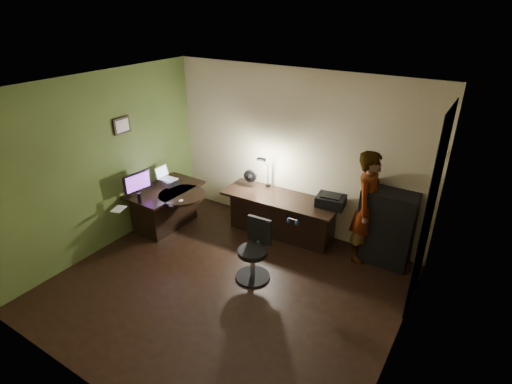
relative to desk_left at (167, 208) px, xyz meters
The scene contains 27 objects.
floor 2.04m from the desk_left, 24.19° to the right, with size 4.50×4.00×0.01m, color black.
ceiling 3.09m from the desk_left, 24.19° to the right, with size 4.50×4.00×0.01m, color silver.
wall_back 2.39m from the desk_left, 32.88° to the left, with size 4.50×0.01×2.70m, color #C3B389.
wall_front 3.51m from the desk_left, 57.08° to the right, with size 4.50×0.01×2.70m, color #C3B389.
wall_left 1.36m from the desk_left, 117.34° to the right, with size 0.01×4.00×2.70m, color #C3B389.
wall_right 4.28m from the desk_left, 11.38° to the right, with size 0.01×4.00×2.70m, color #C3B389.
green_wall_overlay 1.35m from the desk_left, 116.51° to the right, with size 0.00×4.00×2.70m, color #4D6129.
arched_doorway 4.19m from the desk_left, ahead, with size 0.01×0.90×2.60m, color black.
french_door 4.35m from the desk_left, 18.65° to the right, with size 0.02×0.92×2.10m, color white.
framed_picture 1.59m from the desk_left, 136.35° to the right, with size 0.04×0.30×0.25m, color black.
desk_left is the anchor object (origin of this frame).
desk_right 1.96m from the desk_left, 22.91° to the left, with size 1.92×0.67×0.72m, color black.
cabinet 3.61m from the desk_left, 15.42° to the left, with size 0.77×0.39×1.16m, color black.
laptop_stand 0.43m from the desk_left, 107.51° to the left, with size 0.27×0.22×0.11m, color silver.
laptop 0.59m from the desk_left, 107.51° to the left, with size 0.29×0.28×0.20m, color silver.
monitor 0.69m from the desk_left, 108.84° to the right, with size 0.10×0.48×0.32m, color black.
mouse 0.67m from the desk_left, 19.65° to the right, with size 0.06×0.09×0.03m, color silver.
phone 0.69m from the desk_left, 35.05° to the right, with size 0.07×0.14×0.01m, color black.
pen 0.72m from the desk_left, 18.78° to the right, with size 0.01×0.15×0.01m, color black.
speaker 0.72m from the desk_left, 87.16° to the right, with size 0.07×0.07×0.18m, color black.
notepad 0.96m from the desk_left, 96.83° to the right, with size 0.16×0.22×0.01m, color silver.
desk_fan 1.54m from the desk_left, 34.42° to the left, with size 0.22×0.12×0.34m, color black.
headphones 2.38m from the desk_left, ahead, with size 0.17×0.07×0.08m, color navy.
printer 2.80m from the desk_left, 19.72° to the left, with size 0.43×0.34×0.19m, color black.
desk_lamp 1.87m from the desk_left, 35.18° to the left, with size 0.15×0.29×0.63m, color black.
office_chair 2.09m from the desk_left, 12.00° to the right, with size 0.49×0.49×0.88m, color black.
person 3.35m from the desk_left, 15.82° to the left, with size 0.62×0.41×1.73m, color #D8A88C.
Camera 1 is at (2.71, -3.49, 3.62)m, focal length 28.00 mm.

